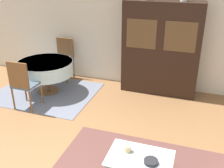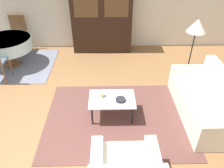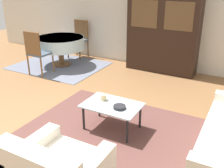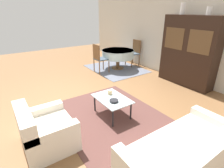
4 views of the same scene
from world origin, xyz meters
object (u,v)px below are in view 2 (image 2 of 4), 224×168
object	(u,v)px
dining_table	(7,44)
bowl	(120,100)
couch	(207,102)
floor_lamp	(197,28)
cup	(102,95)
coffee_table	(112,101)
dining_chair_far	(18,32)
display_cabinet	(102,16)

from	to	relation	value
dining_table	bowl	world-z (taller)	dining_table
couch	floor_lamp	xyz separation A→B (m)	(0.04, 1.34, 0.95)
dining_table	cup	world-z (taller)	dining_table
floor_lamp	couch	bearing A→B (deg)	-91.63
coffee_table	floor_lamp	xyz separation A→B (m)	(1.86, 1.37, 0.86)
dining_chair_far	cup	bearing A→B (deg)	130.84
couch	bowl	xyz separation A→B (m)	(-1.67, -0.09, 0.15)
display_cabinet	bowl	xyz separation A→B (m)	(0.38, -2.97, -0.58)
bowl	display_cabinet	bearing A→B (deg)	97.29
cup	bowl	xyz separation A→B (m)	(0.34, -0.13, -0.02)
dining_table	coffee_table	bearing A→B (deg)	-38.08
floor_lamp	cup	world-z (taller)	floor_lamp
dining_table	display_cabinet	bearing A→B (deg)	19.17
coffee_table	couch	bearing A→B (deg)	0.93
coffee_table	display_cabinet	xyz separation A→B (m)	(-0.23, 2.91, 0.65)
bowl	floor_lamp	bearing A→B (deg)	39.91
coffee_table	floor_lamp	distance (m)	2.46
coffee_table	cup	size ratio (longest dim) A/B	8.93
coffee_table	display_cabinet	bearing A→B (deg)	94.45
bowl	cup	bearing A→B (deg)	159.52
coffee_table	display_cabinet	distance (m)	2.99
couch	display_cabinet	xyz separation A→B (m)	(-2.05, 2.88, 0.73)
display_cabinet	bowl	size ratio (longest dim) A/B	11.28
dining_table	bowl	bearing A→B (deg)	-37.28
display_cabinet	floor_lamp	distance (m)	2.60
couch	floor_lamp	distance (m)	1.64
dining_table	couch	bearing A→B (deg)	-24.59
floor_lamp	dining_chair_far	bearing A→B (deg)	161.07
coffee_table	dining_chair_far	distance (m)	3.94
couch	display_cabinet	distance (m)	3.61
coffee_table	bowl	world-z (taller)	bowl
coffee_table	floor_lamp	size ratio (longest dim) A/B	0.59
display_cabinet	dining_table	xyz separation A→B (m)	(-2.42, -0.84, -0.43)
couch	cup	xyz separation A→B (m)	(-2.01, 0.04, 0.18)
dining_chair_far	bowl	size ratio (longest dim) A/B	5.72
floor_lamp	cup	bearing A→B (deg)	-147.59
dining_table	dining_chair_far	distance (m)	0.84
dining_chair_far	floor_lamp	world-z (taller)	floor_lamp
display_cabinet	dining_chair_far	bearing A→B (deg)	-179.99
dining_chair_far	bowl	bearing A→B (deg)	133.29
display_cabinet	floor_lamp	bearing A→B (deg)	-36.53
cup	dining_table	bearing A→B (deg)	140.82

